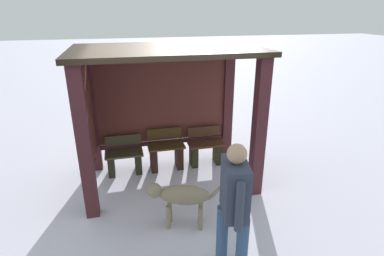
{
  "coord_description": "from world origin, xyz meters",
  "views": [
    {
      "loc": [
        -0.77,
        -4.93,
        2.96
      ],
      "look_at": [
        0.38,
        -0.14,
        1.04
      ],
      "focal_mm": 28.71,
      "sensor_mm": 36.0,
      "label": 1
    }
  ],
  "objects": [
    {
      "name": "bench_left_inside",
      "position": [
        -0.8,
        0.47,
        0.29
      ],
      "size": [
        0.7,
        0.39,
        0.71
      ],
      "color": "#433A26",
      "rests_on": "ground"
    },
    {
      "name": "dog",
      "position": [
        -0.07,
        -1.31,
        0.49
      ],
      "size": [
        1.02,
        0.46,
        0.68
      ],
      "color": "gray",
      "rests_on": "ground"
    },
    {
      "name": "person_walking",
      "position": [
        0.36,
        -2.23,
        0.98
      ],
      "size": [
        0.35,
        0.67,
        1.65
      ],
      "color": "#373F54",
      "rests_on": "ground"
    },
    {
      "name": "bench_right_inside",
      "position": [
        0.8,
        0.47,
        0.31
      ],
      "size": [
        0.7,
        0.37,
        0.75
      ],
      "color": "#47291A",
      "rests_on": "ground"
    },
    {
      "name": "ground_plane",
      "position": [
        0.0,
        0.0,
        0.0
      ],
      "size": [
        60.0,
        60.0,
        0.0
      ],
      "primitive_type": "plane",
      "color": "silver"
    },
    {
      "name": "bench_center_inside",
      "position": [
        0.0,
        0.47,
        0.32
      ],
      "size": [
        0.7,
        0.4,
        0.78
      ],
      "color": "#453015",
      "rests_on": "ground"
    },
    {
      "name": "bus_shelter",
      "position": [
        -0.12,
        0.23,
        1.64
      ],
      "size": [
        3.0,
        1.84,
        2.39
      ],
      "color": "#441D22",
      "rests_on": "ground"
    }
  ]
}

